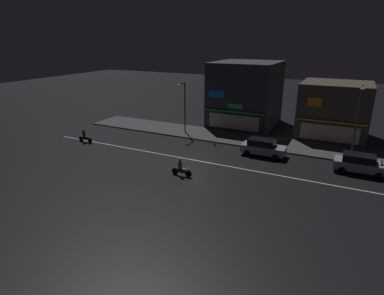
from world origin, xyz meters
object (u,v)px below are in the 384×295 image
(streetlamp_mid, at_px, (358,116))
(motorcycle_following, at_px, (85,137))
(streetlamp_west, at_px, (184,103))
(pedestrian_on_sidewalk, at_px, (266,133))
(parked_car_near_kerb, at_px, (360,164))
(motorcycle_lead, at_px, (181,169))
(parked_car_trailing, at_px, (263,147))
(traffic_cone, at_px, (215,143))

(streetlamp_mid, height_order, motorcycle_following, streetlamp_mid)
(streetlamp_west, bearing_deg, pedestrian_on_sidewalk, 7.25)
(parked_car_near_kerb, height_order, motorcycle_lead, parked_car_near_kerb)
(pedestrian_on_sidewalk, distance_m, motorcycle_lead, 13.26)
(motorcycle_lead, bearing_deg, streetlamp_west, -59.43)
(parked_car_trailing, bearing_deg, pedestrian_on_sidewalk, -79.00)
(streetlamp_west, relative_size, streetlamp_mid, 0.88)
(pedestrian_on_sidewalk, height_order, motorcycle_lead, pedestrian_on_sidewalk)
(streetlamp_west, height_order, parked_car_trailing, streetlamp_west)
(parked_car_near_kerb, relative_size, traffic_cone, 7.82)
(streetlamp_mid, distance_m, motorcycle_lead, 17.36)
(streetlamp_mid, distance_m, parked_car_trailing, 9.16)
(pedestrian_on_sidewalk, distance_m, motorcycle_following, 20.43)
(streetlamp_west, relative_size, motorcycle_lead, 3.22)
(pedestrian_on_sidewalk, bearing_deg, motorcycle_following, -15.64)
(streetlamp_mid, xyz_separation_m, traffic_cone, (-13.43, -2.36, -3.99))
(streetlamp_mid, height_order, parked_car_trailing, streetlamp_mid)
(streetlamp_mid, xyz_separation_m, pedestrian_on_sidewalk, (-8.84, 1.56, -3.28))
(motorcycle_lead, bearing_deg, motorcycle_following, -9.26)
(parked_car_near_kerb, distance_m, traffic_cone, 14.23)
(streetlamp_west, relative_size, parked_car_near_kerb, 1.42)
(parked_car_trailing, height_order, motorcycle_following, parked_car_trailing)
(pedestrian_on_sidewalk, relative_size, motorcycle_lead, 0.96)
(traffic_cone, bearing_deg, streetlamp_west, 152.82)
(parked_car_near_kerb, height_order, parked_car_trailing, same)
(motorcycle_following, bearing_deg, parked_car_near_kerb, -178.99)
(motorcycle_lead, height_order, motorcycle_following, same)
(motorcycle_lead, bearing_deg, parked_car_trailing, -117.76)
(motorcycle_lead, relative_size, motorcycle_following, 1.00)
(pedestrian_on_sidewalk, height_order, traffic_cone, pedestrian_on_sidewalk)
(pedestrian_on_sidewalk, bearing_deg, motorcycle_lead, 29.35)
(parked_car_near_kerb, bearing_deg, motorcycle_lead, 28.88)
(streetlamp_west, distance_m, motorcycle_following, 12.09)
(pedestrian_on_sidewalk, xyz_separation_m, traffic_cone, (-4.59, -3.92, -0.71))
(motorcycle_following, bearing_deg, pedestrian_on_sidewalk, -160.39)
(traffic_cone, bearing_deg, parked_car_trailing, -6.99)
(motorcycle_following, distance_m, traffic_cone, 14.63)
(pedestrian_on_sidewalk, height_order, parked_car_near_kerb, pedestrian_on_sidewalk)
(motorcycle_lead, bearing_deg, parked_car_near_kerb, -147.38)
(parked_car_trailing, distance_m, traffic_cone, 5.55)
(streetlamp_west, xyz_separation_m, motorcycle_following, (-8.36, -8.12, -3.18))
(parked_car_trailing, height_order, motorcycle_lead, parked_car_trailing)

